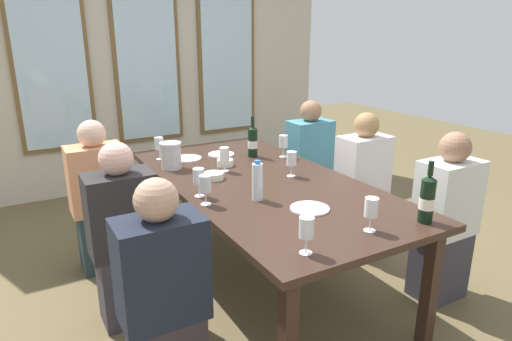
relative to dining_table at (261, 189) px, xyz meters
name	(u,v)px	position (x,y,z in m)	size (l,w,h in m)	color
ground_plane	(261,279)	(0.00, 0.00, -0.68)	(12.00, 12.00, 0.00)	brown
back_wall_with_windows	(146,54)	(0.00, 2.47, 0.77)	(4.32, 0.10, 2.90)	beige
dining_table	(261,189)	(0.00, 0.00, 0.00)	(1.12, 2.26, 0.74)	#37241B
white_plate_0	(310,208)	(-0.02, -0.57, 0.07)	(0.22, 0.22, 0.01)	white
white_plate_1	(187,158)	(-0.24, 0.73, 0.07)	(0.22, 0.22, 0.01)	white
white_plate_2	(221,154)	(0.04, 0.71, 0.07)	(0.21, 0.21, 0.01)	white
metal_pitcher	(171,155)	(-0.42, 0.55, 0.16)	(0.16, 0.16, 0.19)	silver
wine_bottle_0	(427,199)	(0.40, -1.00, 0.19)	(0.08, 0.08, 0.33)	black
wine_bottle_1	(253,141)	(0.24, 0.54, 0.19)	(0.08, 0.08, 0.32)	black
tasting_bowl_0	(225,163)	(-0.06, 0.42, 0.09)	(0.12, 0.12, 0.05)	white
tasting_bowl_1	(214,176)	(-0.26, 0.18, 0.09)	(0.14, 0.14, 0.04)	white
water_bottle	(257,181)	(-0.20, -0.30, 0.18)	(0.06, 0.06, 0.24)	white
wine_glass_0	(224,155)	(-0.12, 0.30, 0.19)	(0.07, 0.07, 0.17)	white
wine_glass_1	(371,209)	(0.07, -0.94, 0.18)	(0.07, 0.07, 0.17)	white
wine_glass_2	(205,184)	(-0.49, -0.22, 0.19)	(0.07, 0.07, 0.17)	white
wine_glass_3	(306,229)	(-0.34, -0.97, 0.18)	(0.07, 0.07, 0.17)	white
wine_glass_4	(199,177)	(-0.47, -0.07, 0.19)	(0.07, 0.07, 0.17)	white
wine_glass_5	(159,144)	(-0.42, 0.82, 0.19)	(0.07, 0.07, 0.17)	white
wine_glass_6	(283,142)	(0.44, 0.41, 0.18)	(0.07, 0.07, 0.17)	white
wine_glass_7	(291,159)	(0.22, -0.03, 0.19)	(0.07, 0.07, 0.17)	white
seated_person_0	(163,302)	(-0.92, -0.71, -0.15)	(0.38, 0.24, 1.11)	#352C31
seated_person_1	(445,222)	(0.92, -0.75, -0.15)	(0.38, 0.24, 1.11)	#38363E
seated_person_2	(99,201)	(-0.92, 0.73, -0.15)	(0.38, 0.24, 1.11)	#253839
seated_person_3	(309,165)	(0.92, 0.71, -0.15)	(0.38, 0.24, 1.11)	#242E3D
seated_person_4	(124,240)	(-0.92, 0.01, -0.15)	(0.38, 0.24, 1.11)	#3A353E
seated_person_5	(362,187)	(0.92, 0.02, -0.15)	(0.38, 0.24, 1.11)	#34253A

